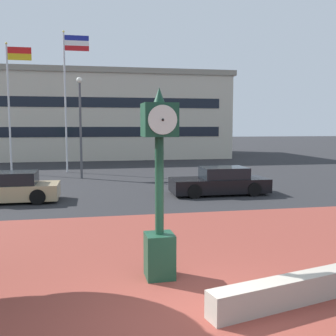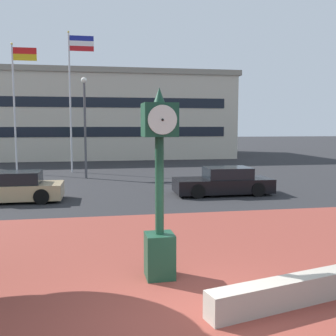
{
  "view_description": "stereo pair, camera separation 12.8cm",
  "coord_description": "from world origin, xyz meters",
  "px_view_note": "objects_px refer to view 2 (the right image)",
  "views": [
    {
      "loc": [
        -1.58,
        -6.2,
        3.24
      ],
      "look_at": [
        -0.05,
        1.69,
        2.37
      ],
      "focal_mm": 42.26,
      "sensor_mm": 36.0,
      "label": 1
    },
    {
      "loc": [
        -1.46,
        -6.23,
        3.24
      ],
      "look_at": [
        -0.05,
        1.69,
        2.37
      ],
      "focal_mm": 42.26,
      "sensor_mm": 36.0,
      "label": 2
    }
  ],
  "objects_px": {
    "street_clock": "(159,187)",
    "car_street_mid": "(224,182)",
    "street_lamp_post": "(85,116)",
    "flagpole_primary": "(16,98)",
    "car_street_near": "(14,188)",
    "civic_building": "(90,116)",
    "flagpole_secondary": "(73,90)"
  },
  "relations": [
    {
      "from": "street_clock",
      "to": "car_street_mid",
      "type": "xyz_separation_m",
      "value": [
        4.55,
        9.56,
        -1.39
      ]
    },
    {
      "from": "car_street_mid",
      "to": "street_lamp_post",
      "type": "bearing_deg",
      "value": 43.52
    },
    {
      "from": "car_street_mid",
      "to": "flagpole_primary",
      "type": "height_order",
      "value": "flagpole_primary"
    },
    {
      "from": "car_street_near",
      "to": "street_lamp_post",
      "type": "height_order",
      "value": "street_lamp_post"
    },
    {
      "from": "street_lamp_post",
      "to": "civic_building",
      "type": "bearing_deg",
      "value": 89.91
    },
    {
      "from": "car_street_near",
      "to": "street_lamp_post",
      "type": "bearing_deg",
      "value": -21.36
    },
    {
      "from": "flagpole_secondary",
      "to": "street_lamp_post",
      "type": "bearing_deg",
      "value": -75.52
    },
    {
      "from": "car_street_mid",
      "to": "flagpole_primary",
      "type": "bearing_deg",
      "value": 47.35
    },
    {
      "from": "car_street_near",
      "to": "civic_building",
      "type": "xyz_separation_m",
      "value": [
        2.83,
        25.59,
        3.64
      ]
    },
    {
      "from": "street_clock",
      "to": "flagpole_primary",
      "type": "relative_size",
      "value": 0.47
    },
    {
      "from": "flagpole_secondary",
      "to": "flagpole_primary",
      "type": "bearing_deg",
      "value": -180.0
    },
    {
      "from": "car_street_near",
      "to": "flagpole_secondary",
      "type": "bearing_deg",
      "value": -10.33
    },
    {
      "from": "civic_building",
      "to": "street_lamp_post",
      "type": "bearing_deg",
      "value": -90.09
    },
    {
      "from": "flagpole_secondary",
      "to": "street_lamp_post",
      "type": "relative_size",
      "value": 1.56
    },
    {
      "from": "street_clock",
      "to": "civic_building",
      "type": "xyz_separation_m",
      "value": [
        -1.97,
        35.03,
        2.25
      ]
    },
    {
      "from": "car_street_near",
      "to": "car_street_mid",
      "type": "height_order",
      "value": "same"
    },
    {
      "from": "car_street_near",
      "to": "civic_building",
      "type": "height_order",
      "value": "civic_building"
    },
    {
      "from": "flagpole_secondary",
      "to": "street_clock",
      "type": "bearing_deg",
      "value": -81.81
    },
    {
      "from": "car_street_near",
      "to": "car_street_mid",
      "type": "relative_size",
      "value": 0.9
    },
    {
      "from": "flagpole_secondary",
      "to": "street_lamp_post",
      "type": "height_order",
      "value": "flagpole_secondary"
    },
    {
      "from": "street_lamp_post",
      "to": "car_street_mid",
      "type": "bearing_deg",
      "value": -46.79
    },
    {
      "from": "flagpole_primary",
      "to": "flagpole_secondary",
      "type": "relative_size",
      "value": 0.91
    },
    {
      "from": "civic_building",
      "to": "street_lamp_post",
      "type": "distance_m",
      "value": 18.5
    },
    {
      "from": "car_street_mid",
      "to": "flagpole_secondary",
      "type": "relative_size",
      "value": 0.48
    },
    {
      "from": "street_clock",
      "to": "street_lamp_post",
      "type": "xyz_separation_m",
      "value": [
        -2.0,
        16.53,
        1.81
      ]
    },
    {
      "from": "civic_building",
      "to": "car_street_mid",
      "type": "bearing_deg",
      "value": -75.65
    },
    {
      "from": "flagpole_primary",
      "to": "street_lamp_post",
      "type": "relative_size",
      "value": 1.41
    },
    {
      "from": "street_clock",
      "to": "flagpole_secondary",
      "type": "distance_m",
      "value": 20.42
    },
    {
      "from": "street_clock",
      "to": "civic_building",
      "type": "relative_size",
      "value": 0.14
    },
    {
      "from": "civic_building",
      "to": "street_clock",
      "type": "bearing_deg",
      "value": -86.79
    },
    {
      "from": "car_street_near",
      "to": "flagpole_primary",
      "type": "xyz_separation_m",
      "value": [
        -1.73,
        10.44,
        4.46
      ]
    },
    {
      "from": "flagpole_primary",
      "to": "civic_building",
      "type": "relative_size",
      "value": 0.3
    }
  ]
}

